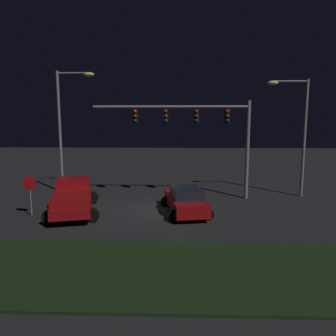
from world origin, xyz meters
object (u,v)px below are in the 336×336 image
object	(u,v)px
pickup_truck	(73,196)
street_lamp_left	(67,118)
car_sedan	(186,201)
traffic_signal_gantry	(197,123)
street_lamp_right	(297,123)
stop_sign	(30,188)

from	to	relation	value
pickup_truck	street_lamp_left	distance (m)	7.02
pickup_truck	car_sedan	distance (m)	6.46
car_sedan	street_lamp_left	distance (m)	10.82
pickup_truck	car_sedan	bearing A→B (deg)	-103.56
pickup_truck	car_sedan	world-z (taller)	pickup_truck
pickup_truck	traffic_signal_gantry	size ratio (longest dim) A/B	0.55
traffic_signal_gantry	street_lamp_right	bearing A→B (deg)	6.15
pickup_truck	stop_sign	distance (m)	2.31
pickup_truck	car_sedan	xyz separation A→B (m)	(6.45, 0.07, -0.26)
street_lamp_right	stop_sign	world-z (taller)	street_lamp_right
car_sedan	street_lamp_right	distance (m)	9.70
pickup_truck	street_lamp_right	distance (m)	15.21
pickup_truck	street_lamp_right	size ratio (longest dim) A/B	0.72
pickup_truck	street_lamp_right	bearing A→B (deg)	-86.55
car_sedan	pickup_truck	bearing A→B (deg)	80.37
pickup_truck	car_sedan	size ratio (longest dim) A/B	1.23
traffic_signal_gantry	street_lamp_left	xyz separation A→B (m)	(-9.12, 1.42, 0.35)
street_lamp_right	traffic_signal_gantry	bearing A→B (deg)	-173.85
car_sedan	stop_sign	world-z (taller)	stop_sign
street_lamp_right	stop_sign	bearing A→B (deg)	-162.16
stop_sign	car_sedan	bearing A→B (deg)	5.34
street_lamp_left	car_sedan	bearing A→B (deg)	-31.27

